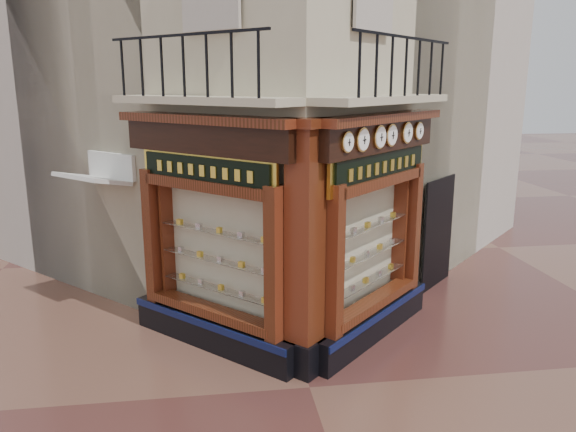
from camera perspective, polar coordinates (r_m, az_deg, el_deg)
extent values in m
plane|color=#4B2723|center=(8.83, 2.20, -17.01)|extent=(80.00, 80.00, 0.00)
cube|color=#C2B797|center=(13.81, -2.35, 19.74)|extent=(11.31, 11.31, 12.00)
cube|color=#BCB1A4|center=(16.19, -12.40, 16.74)|extent=(11.31, 11.31, 11.00)
cube|color=#BCB1A4|center=(16.61, 5.67, 16.88)|extent=(11.31, 11.31, 11.00)
cube|color=black|center=(9.95, -7.73, -11.64)|extent=(2.72, 2.72, 0.55)
cube|color=#0B133A|center=(9.74, -8.57, -10.85)|extent=(2.50, 2.50, 0.12)
cube|color=#391A0A|center=(8.53, -1.30, -5.00)|extent=(0.37, 0.37, 2.45)
cube|color=#391A0A|center=(10.43, -13.48, -1.95)|extent=(0.37, 0.37, 2.45)
cube|color=beige|center=(9.65, -6.63, -3.04)|extent=(1.80, 1.80, 2.10)
cube|color=black|center=(9.09, -8.30, 7.78)|extent=(2.69, 2.69, 0.50)
cube|color=#391A0A|center=(9.01, -8.68, 9.70)|extent=(2.86, 2.86, 0.14)
cube|color=black|center=(10.35, 8.66, -10.67)|extent=(2.72, 2.72, 0.55)
cube|color=#0B133A|center=(10.18, 9.66, -9.80)|extent=(2.50, 2.50, 0.12)
cube|color=#391A0A|center=(8.67, 4.57, -4.73)|extent=(0.37, 0.37, 2.45)
cube|color=#391A0A|center=(11.05, 12.40, -1.03)|extent=(0.37, 0.37, 2.45)
cube|color=beige|center=(9.99, 7.30, -2.50)|extent=(1.80, 1.80, 2.10)
cube|color=black|center=(9.51, 9.26, 7.99)|extent=(2.69, 2.69, 0.50)
cube|color=#391A0A|center=(9.45, 9.71, 9.83)|extent=(2.86, 2.86, 0.14)
cube|color=black|center=(9.13, 1.65, -13.95)|extent=(0.78, 0.78, 0.55)
cube|color=#391A0A|center=(8.42, 1.74, -2.23)|extent=(0.64, 0.64, 3.50)
cube|color=#391A0A|center=(8.13, 1.82, 9.46)|extent=(0.85, 0.85, 0.14)
cube|color=#C2B797|center=(8.99, -8.84, 11.54)|extent=(2.97, 2.97, 0.12)
cube|color=black|center=(8.78, -10.69, 17.64)|extent=(2.36, 2.36, 0.04)
cube|color=#C2B797|center=(9.43, 9.89, 11.58)|extent=(2.97, 2.97, 0.12)
cube|color=black|center=(9.31, 12.02, 17.32)|extent=(2.36, 2.36, 0.04)
cylinder|color=gold|center=(8.30, 6.01, 7.47)|extent=(0.26, 0.26, 0.31)
cylinder|color=white|center=(8.29, 6.19, 7.46)|extent=(0.21, 0.21, 0.27)
cube|color=black|center=(8.28, 6.28, 7.45)|extent=(0.02, 0.02, 0.10)
cube|color=black|center=(8.28, 6.28, 7.45)|extent=(0.06, 0.06, 0.01)
cylinder|color=gold|center=(8.69, 7.54, 7.69)|extent=(0.30, 0.30, 0.38)
cylinder|color=white|center=(8.67, 7.72, 7.67)|extent=(0.24, 0.24, 0.32)
cube|color=black|center=(8.66, 7.80, 7.66)|extent=(0.02, 0.02, 0.13)
cube|color=black|center=(8.66, 7.80, 7.66)|extent=(0.07, 0.07, 0.01)
cylinder|color=gold|center=(9.17, 9.26, 7.92)|extent=(0.30, 0.30, 0.38)
cylinder|color=white|center=(9.15, 9.43, 7.91)|extent=(0.25, 0.25, 0.33)
cube|color=black|center=(9.15, 9.51, 7.90)|extent=(0.02, 0.02, 0.13)
cube|color=black|center=(9.15, 9.51, 7.90)|extent=(0.08, 0.08, 0.01)
cylinder|color=gold|center=(9.53, 10.41, 8.07)|extent=(0.30, 0.30, 0.38)
cylinder|color=white|center=(9.51, 10.58, 8.06)|extent=(0.24, 0.24, 0.32)
cube|color=black|center=(9.51, 10.66, 8.05)|extent=(0.02, 0.02, 0.13)
cube|color=black|center=(9.51, 10.66, 8.05)|extent=(0.08, 0.08, 0.01)
cylinder|color=gold|center=(10.06, 11.97, 8.28)|extent=(0.30, 0.30, 0.37)
cylinder|color=white|center=(10.05, 12.12, 8.26)|extent=(0.24, 0.24, 0.32)
cube|color=black|center=(10.04, 12.20, 8.25)|extent=(0.02, 0.02, 0.12)
cube|color=black|center=(10.04, 12.20, 8.25)|extent=(0.07, 0.07, 0.01)
cylinder|color=gold|center=(10.50, 13.11, 8.42)|extent=(0.26, 0.26, 0.32)
cylinder|color=white|center=(10.49, 13.26, 8.41)|extent=(0.21, 0.21, 0.28)
cube|color=black|center=(10.48, 13.33, 8.40)|extent=(0.02, 0.02, 0.11)
cube|color=black|center=(10.48, 13.33, 8.40)|extent=(0.07, 0.07, 0.01)
cube|color=yellow|center=(9.12, -8.37, 4.63)|extent=(2.12, 2.12, 0.57)
cube|color=black|center=(9.09, -8.55, 4.60)|extent=(1.98, 1.98, 0.43)
cube|color=yellow|center=(9.55, 9.36, 4.98)|extent=(2.29, 2.29, 0.62)
cube|color=black|center=(9.53, 9.57, 4.96)|extent=(2.14, 2.14, 0.46)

